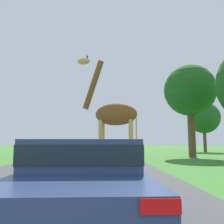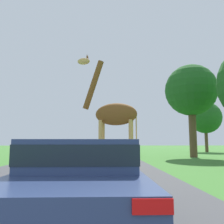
{
  "view_description": "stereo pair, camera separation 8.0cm",
  "coord_description": "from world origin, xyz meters",
  "px_view_note": "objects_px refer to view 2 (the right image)",
  "views": [
    {
      "loc": [
        1.24,
        0.23,
        1.22
      ],
      "look_at": [
        1.66,
        10.2,
        2.47
      ],
      "focal_mm": 38.0,
      "sensor_mm": 36.0,
      "label": 1
    },
    {
      "loc": [
        1.32,
        0.23,
        1.22
      ],
      "look_at": [
        1.66,
        10.2,
        2.47
      ],
      "focal_mm": 38.0,
      "sensor_mm": 36.0,
      "label": 2
    }
  ],
  "objects_px": {
    "car_queue_right": "(81,147)",
    "tree_mid_field": "(191,91)",
    "car_lead_maroon": "(82,174)",
    "car_far_ahead": "(114,148)",
    "tree_left_edge": "(205,118)",
    "giraffe_near_road": "(113,114)",
    "car_queue_left": "(67,152)"
  },
  "relations": [
    {
      "from": "car_queue_right",
      "to": "tree_mid_field",
      "type": "height_order",
      "value": "tree_mid_field"
    },
    {
      "from": "car_lead_maroon",
      "to": "car_far_ahead",
      "type": "xyz_separation_m",
      "value": [
        1.2,
        15.76,
        0.01
      ]
    },
    {
      "from": "tree_left_edge",
      "to": "tree_mid_field",
      "type": "xyz_separation_m",
      "value": [
        -5.21,
        -9.47,
        1.23
      ]
    },
    {
      "from": "car_far_ahead",
      "to": "tree_mid_field",
      "type": "distance_m",
      "value": 7.94
    },
    {
      "from": "giraffe_near_road",
      "to": "car_queue_left",
      "type": "bearing_deg",
      "value": 53.51
    },
    {
      "from": "tree_left_edge",
      "to": "car_queue_left",
      "type": "bearing_deg",
      "value": -132.07
    },
    {
      "from": "car_far_ahead",
      "to": "tree_left_edge",
      "type": "height_order",
      "value": "tree_left_edge"
    },
    {
      "from": "car_queue_right",
      "to": "tree_mid_field",
      "type": "relative_size",
      "value": 0.55
    },
    {
      "from": "giraffe_near_road",
      "to": "car_far_ahead",
      "type": "bearing_deg",
      "value": 8.6
    },
    {
      "from": "tree_left_edge",
      "to": "car_lead_maroon",
      "type": "bearing_deg",
      "value": -117.75
    },
    {
      "from": "car_lead_maroon",
      "to": "car_far_ahead",
      "type": "height_order",
      "value": "car_far_ahead"
    },
    {
      "from": "giraffe_near_road",
      "to": "car_queue_right",
      "type": "height_order",
      "value": "giraffe_near_road"
    },
    {
      "from": "tree_left_edge",
      "to": "tree_mid_field",
      "type": "distance_m",
      "value": 10.88
    },
    {
      "from": "giraffe_near_road",
      "to": "car_queue_right",
      "type": "relative_size",
      "value": 1.23
    },
    {
      "from": "tree_mid_field",
      "to": "car_far_ahead",
      "type": "bearing_deg",
      "value": 170.96
    },
    {
      "from": "car_far_ahead",
      "to": "tree_left_edge",
      "type": "bearing_deg",
      "value": 36.23
    },
    {
      "from": "car_lead_maroon",
      "to": "tree_left_edge",
      "type": "relative_size",
      "value": 0.71
    },
    {
      "from": "car_queue_left",
      "to": "tree_mid_field",
      "type": "bearing_deg",
      "value": 35.04
    },
    {
      "from": "car_queue_right",
      "to": "car_queue_left",
      "type": "xyz_separation_m",
      "value": [
        0.41,
        -11.56,
        -0.05
      ]
    },
    {
      "from": "car_lead_maroon",
      "to": "car_far_ahead",
      "type": "distance_m",
      "value": 15.81
    },
    {
      "from": "car_queue_left",
      "to": "tree_left_edge",
      "type": "xyz_separation_m",
      "value": [
        14.28,
        15.82,
        3.46
      ]
    },
    {
      "from": "giraffe_near_road",
      "to": "tree_mid_field",
      "type": "height_order",
      "value": "tree_mid_field"
    },
    {
      "from": "tree_left_edge",
      "to": "tree_mid_field",
      "type": "bearing_deg",
      "value": -118.85
    },
    {
      "from": "car_lead_maroon",
      "to": "tree_left_edge",
      "type": "height_order",
      "value": "tree_left_edge"
    },
    {
      "from": "car_far_ahead",
      "to": "tree_mid_field",
      "type": "xyz_separation_m",
      "value": [
        6.33,
        -1.01,
        4.69
      ]
    },
    {
      "from": "giraffe_near_road",
      "to": "car_lead_maroon",
      "type": "distance_m",
      "value": 6.17
    },
    {
      "from": "car_queue_right",
      "to": "car_queue_left",
      "type": "distance_m",
      "value": 11.57
    },
    {
      "from": "car_far_ahead",
      "to": "tree_mid_field",
      "type": "height_order",
      "value": "tree_mid_field"
    },
    {
      "from": "car_queue_left",
      "to": "tree_mid_field",
      "type": "xyz_separation_m",
      "value": [
        9.07,
        6.36,
        4.7
      ]
    },
    {
      "from": "car_lead_maroon",
      "to": "car_queue_right",
      "type": "bearing_deg",
      "value": 95.56
    },
    {
      "from": "tree_left_edge",
      "to": "car_far_ahead",
      "type": "bearing_deg",
      "value": -143.77
    },
    {
      "from": "giraffe_near_road",
      "to": "car_far_ahead",
      "type": "distance_m",
      "value": 10.04
    }
  ]
}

